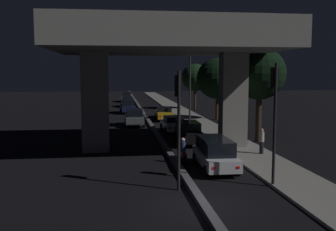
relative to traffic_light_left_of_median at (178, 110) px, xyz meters
The scene contains 20 objects.
ground_plane 4.37m from the traffic_light_left_of_median, 75.54° to the right, with size 200.00×200.00×0.00m, color black.
median_divider 32.91m from the traffic_light_left_of_median, 88.97° to the left, with size 0.38×126.00×0.26m, color #4C4C51.
sidewalk_right 26.62m from the traffic_light_left_of_median, 77.14° to the left, with size 2.98×126.00×0.13m, color gray.
elevated_overpass 10.18m from the traffic_light_left_of_median, 86.45° to the left, with size 14.87×11.79×9.44m.
traffic_light_left_of_median is the anchor object (origin of this frame).
traffic_light_right_of_median 4.49m from the traffic_light_left_of_median, ahead, with size 0.30×0.49×5.76m.
street_lamp 24.60m from the traffic_light_left_of_median, 78.92° to the left, with size 1.99×0.32×7.78m.
car_white_lead 5.26m from the traffic_light_left_of_median, 54.09° to the left, with size 1.94×4.73×1.71m.
car_black_second 12.22m from the traffic_light_left_of_median, 77.51° to the left, with size 2.02×4.64×1.66m.
car_white_third 17.84m from the traffic_light_left_of_median, 82.66° to the left, with size 2.04×4.28×1.45m.
car_taxi_yellow_fourth 26.74m from the traffic_light_left_of_median, 84.65° to the left, with size 1.98×4.58×1.47m.
car_grey_lead_oncoming 22.53m from the traffic_light_left_of_median, 92.68° to the left, with size 1.95×4.29×1.68m.
car_dark_blue_second_oncoming 35.04m from the traffic_light_left_of_median, 92.26° to the left, with size 2.10×4.45×1.83m.
car_taxi_yellow_third_oncoming 45.22m from the traffic_light_left_of_median, 91.53° to the left, with size 2.03×4.57×1.60m.
car_silver_fourth_oncoming 55.92m from the traffic_light_left_of_median, 91.06° to the left, with size 2.11×4.82×1.80m.
motorcycle_red_filtering_near 6.11m from the traffic_light_left_of_median, 78.19° to the left, with size 0.33×2.00×1.52m.
pedestrian_on_sidewalk 9.67m from the traffic_light_left_of_median, 45.83° to the left, with size 0.31×0.31×1.64m.
roadside_tree_kerbside_near 14.22m from the traffic_light_left_of_median, 55.27° to the left, with size 4.02×4.02×7.29m.
roadside_tree_kerbside_mid 27.55m from the traffic_light_left_of_median, 71.97° to the left, with size 4.69×4.69×7.06m.
roadside_tree_kerbside_far 40.17m from the traffic_light_left_of_median, 77.69° to the left, with size 4.01×4.01×6.68m.
Camera 1 is at (-3.29, -15.01, 5.30)m, focal length 42.00 mm.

